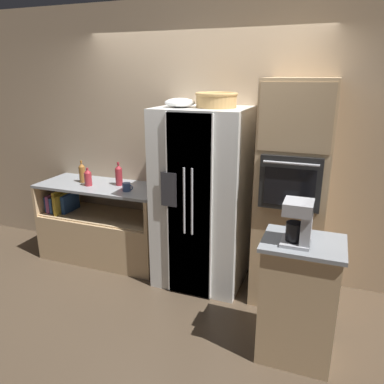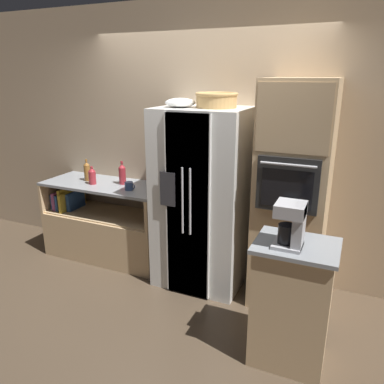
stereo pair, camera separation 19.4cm
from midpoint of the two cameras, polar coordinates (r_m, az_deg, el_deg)
name	(u,v)px [view 2 (the right image)]	position (r m, az deg, el deg)	size (l,w,h in m)	color
ground_plane	(186,279)	(4.07, 0.50, -13.16)	(20.00, 20.00, 0.00)	#4C3D2D
wall_back	(204,141)	(4.00, 3.28, 7.72)	(12.00, 0.06, 2.80)	tan
counter_left	(107,230)	(4.53, -11.61, -5.67)	(1.44, 0.61, 0.90)	tan
refrigerator	(202,199)	(3.72, 3.03, -1.08)	(0.86, 0.75, 1.79)	silver
wall_oven	(293,196)	(3.51, 16.62, -0.63)	(0.61, 0.73, 2.05)	tan
island_counter	(292,303)	(2.97, 16.82, -15.89)	(0.57, 0.47, 0.95)	tan
wicker_basket	(217,99)	(3.50, 5.40, 13.85)	(0.39, 0.39, 0.14)	tan
fruit_bowl	(180,103)	(3.55, -0.20, 13.46)	(0.28, 0.28, 0.08)	white
bottle_tall	(87,171)	(4.46, -14.51, 3.09)	(0.07, 0.07, 0.25)	brown
bottle_short	(92,176)	(4.31, -13.74, 2.42)	(0.08, 0.08, 0.20)	maroon
bottle_wide	(122,174)	(4.24, -9.30, 2.73)	(0.08, 0.08, 0.26)	maroon
mug	(129,186)	(4.03, -8.21, 0.90)	(0.12, 0.09, 0.09)	#384C7A
coffee_maker	(293,224)	(2.62, 17.15, -4.64)	(0.19, 0.21, 0.31)	#B2B2B7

